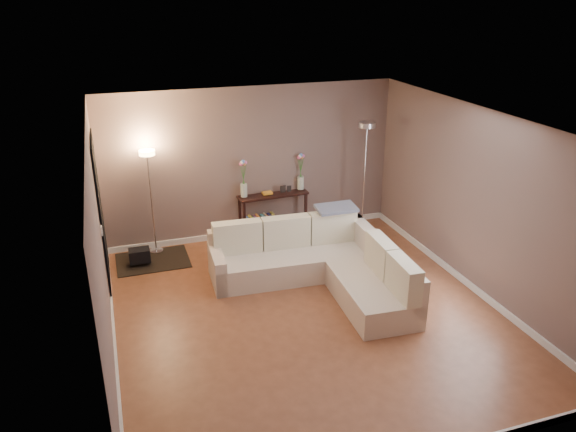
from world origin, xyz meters
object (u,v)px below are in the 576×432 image
object	(u,v)px
sectional_sofa	(320,264)
console_table	(269,212)
floor_lamp_unlit	(365,156)
floor_lamp_lit	(150,182)

from	to	relation	value
sectional_sofa	console_table	size ratio (longest dim) A/B	2.00
console_table	floor_lamp_unlit	distance (m)	1.92
console_table	floor_lamp_lit	bearing A→B (deg)	-177.70
console_table	floor_lamp_unlit	world-z (taller)	floor_lamp_unlit
sectional_sofa	floor_lamp_unlit	world-z (taller)	floor_lamp_unlit
floor_lamp_unlit	floor_lamp_lit	bearing A→B (deg)	174.03
floor_lamp_lit	console_table	bearing A→B (deg)	2.30
floor_lamp_lit	sectional_sofa	bearing A→B (deg)	-40.16
sectional_sofa	floor_lamp_unlit	bearing A→B (deg)	46.98
sectional_sofa	console_table	distance (m)	1.94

